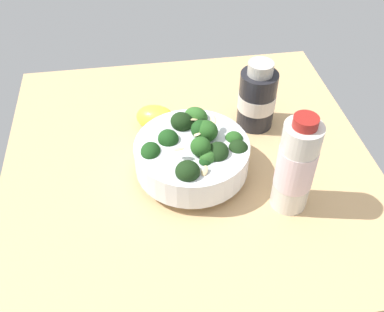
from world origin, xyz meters
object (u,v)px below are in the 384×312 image
object	(u,v)px
bottle_tall	(296,166)
bottle_short	(257,98)
lemon_wedge	(156,118)
bowl_of_broccoli	(193,153)

from	to	relation	value
bottle_tall	bottle_short	xyz separation A→B (cm)	(-20.60, -0.28, -2.22)
bottle_tall	bottle_short	size ratio (longest dim) A/B	1.29
lemon_wedge	bottle_short	bearing A→B (deg)	86.00
bottle_tall	bowl_of_broccoli	bearing A→B (deg)	-122.91
lemon_wedge	bowl_of_broccoli	bearing A→B (deg)	21.76
bottle_tall	bottle_short	distance (cm)	20.72
bowl_of_broccoli	bottle_tall	distance (cm)	17.21
bowl_of_broccoli	bottle_short	distance (cm)	18.03
lemon_wedge	bottle_tall	xyz separation A→B (cm)	(21.92, 19.22, 5.84)
bowl_of_broccoli	lemon_wedge	world-z (taller)	bowl_of_broccoli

